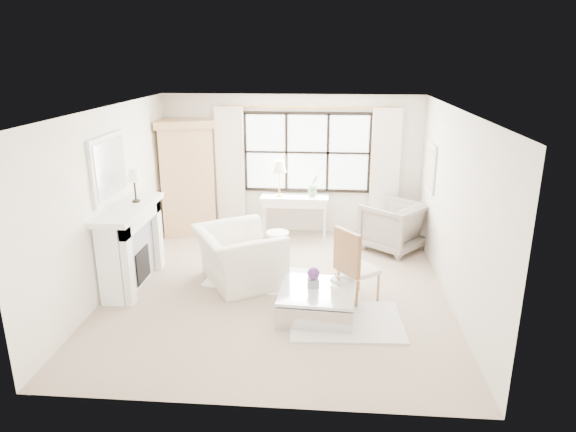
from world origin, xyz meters
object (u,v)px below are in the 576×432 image
(console_table, at_px, (295,216))
(armoire, at_px, (187,177))
(club_armchair, at_px, (239,256))
(coffee_table, at_px, (317,303))

(console_table, bearing_deg, armoire, 179.10)
(console_table, bearing_deg, club_armchair, -107.63)
(console_table, distance_m, club_armchair, 2.35)
(armoire, distance_m, coffee_table, 4.28)
(armoire, bearing_deg, club_armchair, -77.52)
(coffee_table, bearing_deg, armoire, 133.11)
(armoire, distance_m, club_armchair, 2.76)
(club_armchair, bearing_deg, coffee_table, -157.61)
(armoire, height_order, club_armchair, armoire)
(club_armchair, distance_m, coffee_table, 1.59)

